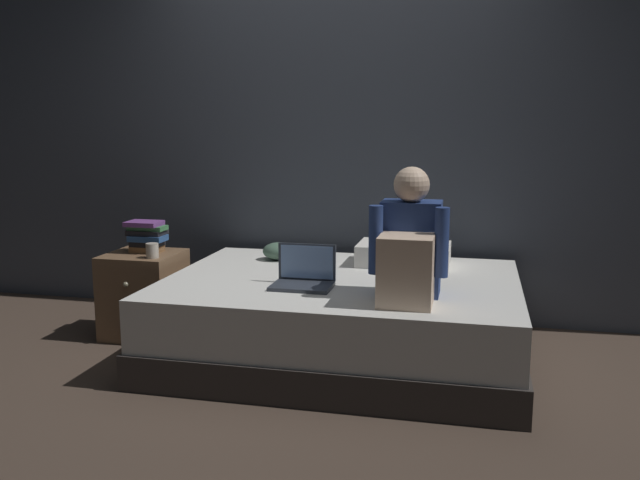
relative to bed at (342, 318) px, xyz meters
name	(u,v)px	position (x,y,z in m)	size (l,w,h in m)	color
ground_plane	(294,373)	(-0.20, -0.30, -0.23)	(8.00, 8.00, 0.00)	#47382D
wall_back	(340,121)	(-0.20, 0.90, 1.12)	(5.60, 0.10, 2.70)	#424751
bed	(342,318)	(0.00, 0.00, 0.00)	(2.00, 1.50, 0.47)	#332D2B
nightstand	(144,294)	(-1.30, 0.13, 0.03)	(0.44, 0.46, 0.53)	brown
person_sitting	(409,249)	(0.41, -0.36, 0.49)	(0.39, 0.44, 0.66)	navy
laptop	(304,276)	(-0.16, -0.23, 0.29)	(0.32, 0.23, 0.22)	#333842
pillow	(404,254)	(0.30, 0.45, 0.30)	(0.56, 0.36, 0.13)	silver
book_stack	(147,236)	(-1.29, 0.17, 0.40)	(0.24, 0.18, 0.20)	brown
mug	(152,251)	(-1.17, 0.01, 0.34)	(0.08, 0.08, 0.09)	#BCB2A3
clothes_pile	(287,253)	(-0.43, 0.39, 0.29)	(0.32, 0.24, 0.11)	#4C6B56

